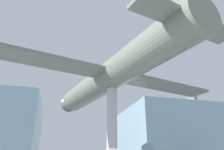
{
  "coord_description": "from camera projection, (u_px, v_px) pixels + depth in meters",
  "views": [
    {
      "loc": [
        -3.19,
        -12.34,
        1.75
      ],
      "look_at": [
        0.0,
        0.0,
        6.92
      ],
      "focal_mm": 35.0,
      "sensor_mm": 36.0,
      "label": 1
    }
  ],
  "objects": [
    {
      "name": "support_pylon_central",
      "position": [
        112.0,
        139.0,
        12.29
      ],
      "size": [
        0.6,
        0.6,
        6.01
      ],
      "color": "#B7B7BC",
      "rests_on": "ground_plane"
    },
    {
      "name": "suspended_airplane",
      "position": [
        110.0,
        76.0,
        13.98
      ],
      "size": [
        16.03,
        15.56,
        2.75
      ],
      "rotation": [
        0.0,
        0.0,
        0.26
      ],
      "color": "slate",
      "rests_on": "support_pylon_central"
    },
    {
      "name": "glass_pavilion_right",
      "position": [
        175.0,
        144.0,
        25.41
      ],
      "size": [
        11.57,
        10.81,
        8.29
      ],
      "color": "#7593A3",
      "rests_on": "ground_plane"
    }
  ]
}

